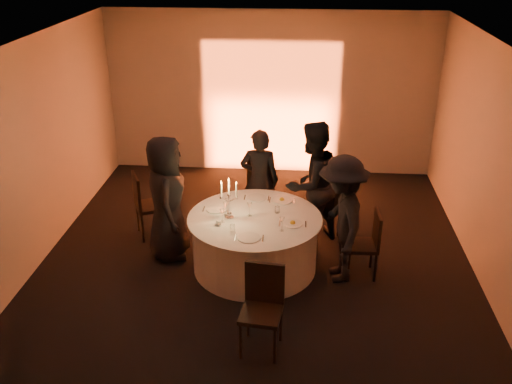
# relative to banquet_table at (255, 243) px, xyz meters

# --- Properties ---
(floor) EXTENTS (7.00, 7.00, 0.00)m
(floor) POSITION_rel_banquet_table_xyz_m (0.00, 0.00, -0.38)
(floor) COLOR black
(floor) RESTS_ON ground
(ceiling) EXTENTS (7.00, 7.00, 0.00)m
(ceiling) POSITION_rel_banquet_table_xyz_m (0.00, 0.00, 2.62)
(ceiling) COLOR silver
(ceiling) RESTS_ON wall_back
(wall_back) EXTENTS (7.00, 0.00, 7.00)m
(wall_back) POSITION_rel_banquet_table_xyz_m (0.00, 3.50, 1.12)
(wall_back) COLOR #BAB4AD
(wall_back) RESTS_ON floor
(wall_front) EXTENTS (7.00, 0.00, 7.00)m
(wall_front) POSITION_rel_banquet_table_xyz_m (0.00, -3.50, 1.12)
(wall_front) COLOR #BAB4AD
(wall_front) RESTS_ON floor
(wall_left) EXTENTS (0.00, 7.00, 7.00)m
(wall_left) POSITION_rel_banquet_table_xyz_m (-3.00, 0.00, 1.12)
(wall_left) COLOR #BAB4AD
(wall_left) RESTS_ON floor
(wall_right) EXTENTS (0.00, 7.00, 7.00)m
(wall_right) POSITION_rel_banquet_table_xyz_m (3.00, 0.00, 1.12)
(wall_right) COLOR #BAB4AD
(wall_right) RESTS_ON floor
(uplighter_fixture) EXTENTS (0.25, 0.12, 0.10)m
(uplighter_fixture) POSITION_rel_banquet_table_xyz_m (0.00, 3.20, -0.33)
(uplighter_fixture) COLOR black
(uplighter_fixture) RESTS_ON floor
(banquet_table) EXTENTS (1.80, 1.80, 0.77)m
(banquet_table) POSITION_rel_banquet_table_xyz_m (0.00, 0.00, 0.00)
(banquet_table) COLOR black
(banquet_table) RESTS_ON floor
(chair_left) EXTENTS (0.59, 0.59, 1.01)m
(chair_left) POSITION_rel_banquet_table_xyz_m (-1.70, 0.76, 0.19)
(chair_left) COLOR black
(chair_left) RESTS_ON floor
(chair_back_left) EXTENTS (0.44, 0.44, 0.98)m
(chair_back_left) POSITION_rel_banquet_table_xyz_m (-0.04, 1.65, 0.17)
(chair_back_left) COLOR black
(chair_back_left) RESTS_ON floor
(chair_back_right) EXTENTS (0.57, 0.57, 0.92)m
(chair_back_right) POSITION_rel_banquet_table_xyz_m (1.17, 1.17, 0.13)
(chair_back_right) COLOR black
(chair_back_right) RESTS_ON floor
(chair_right) EXTENTS (0.42, 0.42, 0.92)m
(chair_right) POSITION_rel_banquet_table_xyz_m (1.50, -0.06, 0.13)
(chair_right) COLOR black
(chair_right) RESTS_ON floor
(chair_front) EXTENTS (0.49, 0.49, 1.00)m
(chair_front) POSITION_rel_banquet_table_xyz_m (0.22, -1.60, 0.18)
(chair_front) COLOR black
(chair_front) RESTS_ON floor
(guest_left) EXTENTS (0.72, 0.96, 1.78)m
(guest_left) POSITION_rel_banquet_table_xyz_m (-1.24, 0.24, 0.51)
(guest_left) COLOR black
(guest_left) RESTS_ON floor
(guest_back_left) EXTENTS (0.60, 0.40, 1.61)m
(guest_back_left) POSITION_rel_banquet_table_xyz_m (-0.02, 1.15, 0.42)
(guest_back_left) COLOR black
(guest_back_left) RESTS_ON floor
(guest_back_right) EXTENTS (1.14, 1.13, 1.86)m
(guest_back_right) POSITION_rel_banquet_table_xyz_m (0.75, 0.80, 0.55)
(guest_back_right) COLOR black
(guest_back_right) RESTS_ON floor
(guest_right) EXTENTS (0.78, 1.19, 1.73)m
(guest_right) POSITION_rel_banquet_table_xyz_m (1.13, -0.15, 0.48)
(guest_right) COLOR black
(guest_right) RESTS_ON floor
(plate_left) EXTENTS (0.36, 0.27, 0.01)m
(plate_left) POSITION_rel_banquet_table_xyz_m (-0.55, 0.18, 0.39)
(plate_left) COLOR white
(plate_left) RESTS_ON banquet_table
(plate_back_left) EXTENTS (0.36, 0.28, 0.01)m
(plate_back_left) POSITION_rel_banquet_table_xyz_m (-0.02, 0.59, 0.39)
(plate_back_left) COLOR white
(plate_back_left) RESTS_ON banquet_table
(plate_back_right) EXTENTS (0.35, 0.29, 0.08)m
(plate_back_right) POSITION_rel_banquet_table_xyz_m (0.34, 0.54, 0.40)
(plate_back_right) COLOR white
(plate_back_right) RESTS_ON banquet_table
(plate_right) EXTENTS (0.36, 0.26, 0.08)m
(plate_right) POSITION_rel_banquet_table_xyz_m (0.51, -0.15, 0.40)
(plate_right) COLOR white
(plate_right) RESTS_ON banquet_table
(plate_front) EXTENTS (0.36, 0.29, 0.01)m
(plate_front) POSITION_rel_banquet_table_xyz_m (-0.02, -0.56, 0.39)
(plate_front) COLOR white
(plate_front) RESTS_ON banquet_table
(coffee_cup) EXTENTS (0.11, 0.11, 0.07)m
(coffee_cup) POSITION_rel_banquet_table_xyz_m (-0.45, -0.24, 0.42)
(coffee_cup) COLOR white
(coffee_cup) RESTS_ON banquet_table
(candelabra) EXTENTS (0.25, 0.12, 0.58)m
(candelabra) POSITION_rel_banquet_table_xyz_m (-0.33, -0.05, 0.59)
(candelabra) COLOR white
(candelabra) RESTS_ON banquet_table
(wine_glass_a) EXTENTS (0.07, 0.07, 0.19)m
(wine_glass_a) POSITION_rel_banquet_table_xyz_m (-0.07, 0.04, 0.52)
(wine_glass_a) COLOR silver
(wine_glass_a) RESTS_ON banquet_table
(wine_glass_b) EXTENTS (0.07, 0.07, 0.19)m
(wine_glass_b) POSITION_rel_banquet_table_xyz_m (0.37, -0.34, 0.52)
(wine_glass_b) COLOR silver
(wine_glass_b) RESTS_ON banquet_table
(wine_glass_c) EXTENTS (0.07, 0.07, 0.19)m
(wine_glass_c) POSITION_rel_banquet_table_xyz_m (-0.41, -0.17, 0.52)
(wine_glass_c) COLOR silver
(wine_glass_c) RESTS_ON banquet_table
(wine_glass_d) EXTENTS (0.07, 0.07, 0.19)m
(wine_glass_d) POSITION_rel_banquet_table_xyz_m (-0.39, 0.03, 0.52)
(wine_glass_d) COLOR silver
(wine_glass_d) RESTS_ON banquet_table
(wine_glass_e) EXTENTS (0.07, 0.07, 0.19)m
(wine_glass_e) POSITION_rel_banquet_table_xyz_m (-0.38, 0.15, 0.52)
(wine_glass_e) COLOR silver
(wine_glass_e) RESTS_ON banquet_table
(tumbler_a) EXTENTS (0.07, 0.07, 0.09)m
(tumbler_a) POSITION_rel_banquet_table_xyz_m (0.29, 0.17, 0.43)
(tumbler_a) COLOR silver
(tumbler_a) RESTS_ON banquet_table
(tumbler_b) EXTENTS (0.07, 0.07, 0.09)m
(tumbler_b) POSITION_rel_banquet_table_xyz_m (-0.25, -0.39, 0.43)
(tumbler_b) COLOR silver
(tumbler_b) RESTS_ON banquet_table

